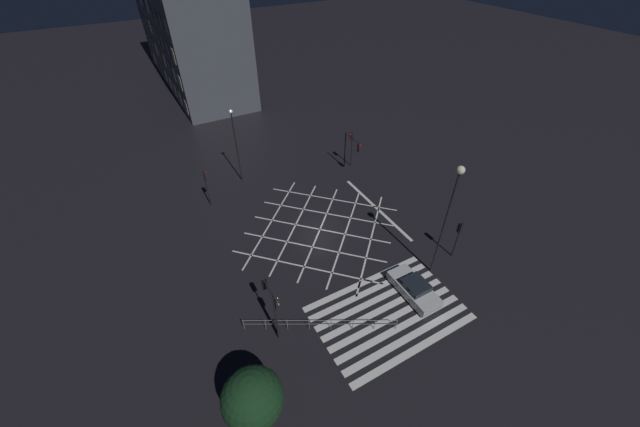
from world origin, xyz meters
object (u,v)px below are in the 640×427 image
(waiting_car, at_px, (414,288))
(street_lamp_east, at_px, (235,137))
(traffic_light_nw_main, at_px, (206,181))
(traffic_light_ne_main, at_px, (351,142))
(street_tree_near, at_px, (253,399))
(traffic_light_sw_main, at_px, (276,310))
(traffic_light_sw_cross, at_px, (269,297))
(street_lamp_west, at_px, (452,199))
(traffic_light_ne_cross, at_px, (353,147))
(traffic_light_se_cross, at_px, (458,232))

(waiting_car, bearing_deg, street_lamp_east, 16.63)
(traffic_light_nw_main, distance_m, traffic_light_ne_main, 15.93)
(street_tree_near, bearing_deg, traffic_light_sw_main, 54.87)
(traffic_light_sw_cross, relative_size, street_lamp_west, 0.43)
(traffic_light_sw_cross, bearing_deg, traffic_light_ne_cross, -48.31)
(traffic_light_se_cross, bearing_deg, street_tree_near, 103.60)
(traffic_light_sw_main, bearing_deg, traffic_light_ne_cross, 43.98)
(traffic_light_sw_main, relative_size, traffic_light_sw_cross, 1.03)
(waiting_car, bearing_deg, street_tree_near, 102.64)
(traffic_light_sw_cross, bearing_deg, street_tree_near, 150.58)
(traffic_light_ne_main, height_order, street_lamp_west, street_lamp_west)
(traffic_light_nw_main, bearing_deg, traffic_light_sw_cross, -90.12)
(traffic_light_nw_main, relative_size, traffic_light_sw_main, 0.90)
(street_tree_near, bearing_deg, street_lamp_east, 72.83)
(traffic_light_sw_cross, distance_m, street_tree_near, 6.58)
(waiting_car, bearing_deg, traffic_light_sw_cross, 75.42)
(traffic_light_ne_main, height_order, street_lamp_east, street_lamp_east)
(traffic_light_sw_cross, bearing_deg, waiting_car, -104.58)
(traffic_light_ne_main, xyz_separation_m, street_lamp_west, (-2.88, -16.48, 4.30))
(traffic_light_ne_cross, height_order, street_tree_near, street_tree_near)
(traffic_light_se_cross, relative_size, waiting_car, 0.85)
(street_lamp_west, height_order, street_tree_near, street_lamp_west)
(waiting_car, bearing_deg, traffic_light_ne_cross, -16.88)
(traffic_light_nw_main, height_order, street_tree_near, street_tree_near)
(traffic_light_ne_main, bearing_deg, traffic_light_sw_main, 45.10)
(traffic_light_se_cross, bearing_deg, traffic_light_sw_main, 90.05)
(traffic_light_se_cross, bearing_deg, traffic_light_ne_main, -0.62)
(street_lamp_west, relative_size, waiting_car, 2.32)
(traffic_light_se_cross, bearing_deg, traffic_light_ne_cross, 2.18)
(traffic_light_ne_cross, distance_m, traffic_light_sw_cross, 20.38)
(traffic_light_sw_main, relative_size, traffic_light_se_cross, 1.21)
(traffic_light_se_cross, distance_m, traffic_light_sw_cross, 15.83)
(traffic_light_ne_main, relative_size, street_tree_near, 0.78)
(street_tree_near, bearing_deg, street_lamp_west, 14.14)
(traffic_light_sw_main, height_order, street_tree_near, street_tree_near)
(traffic_light_sw_main, height_order, waiting_car, traffic_light_sw_main)
(traffic_light_ne_cross, relative_size, street_tree_near, 0.82)
(traffic_light_sw_cross, xyz_separation_m, street_tree_near, (-3.22, -5.71, 0.59))
(traffic_light_sw_main, relative_size, street_lamp_west, 0.44)
(traffic_light_ne_cross, xyz_separation_m, street_lamp_west, (-2.15, -15.16, 4.04))
(traffic_light_sw_cross, relative_size, street_lamp_east, 0.53)
(traffic_light_se_cross, height_order, street_lamp_west, street_lamp_west)
(traffic_light_se_cross, height_order, street_lamp_east, street_lamp_east)
(street_tree_near, bearing_deg, traffic_light_sw_cross, 60.58)
(traffic_light_se_cross, distance_m, waiting_car, 6.03)
(traffic_light_se_cross, bearing_deg, traffic_light_nw_main, 43.63)
(traffic_light_ne_main, xyz_separation_m, traffic_light_se_cross, (-0.17, -15.99, -0.36))
(traffic_light_sw_cross, distance_m, waiting_car, 10.92)
(street_lamp_east, distance_m, street_lamp_west, 21.68)
(traffic_light_ne_cross, distance_m, street_tree_near, 26.67)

